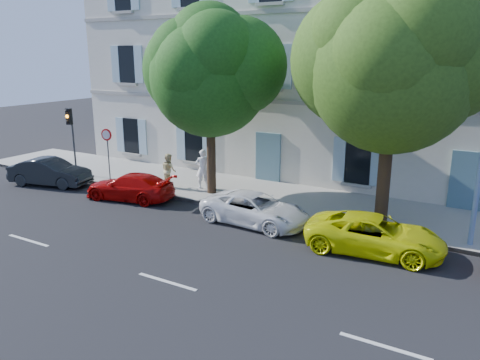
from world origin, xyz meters
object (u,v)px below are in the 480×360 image
Objects in this scene: tree_left at (210,77)px; car_yellow_supercar at (375,235)px; pedestrian_a at (203,169)px; car_red_coupe at (130,187)px; road_sign at (107,143)px; pedestrian_b at (169,170)px; traffic_light at (71,127)px; tree_right at (393,70)px; car_white_coupe at (255,209)px; car_dark_sedan at (50,172)px.

car_yellow_supercar is at bearing -18.15° from tree_left.
tree_left is at bearing 120.00° from pedestrian_a.
car_red_coupe is 1.58× the size of road_sign.
pedestrian_b is at bearing -174.76° from tree_left.
tree_right is at bearing 0.74° from traffic_light.
pedestrian_a is at bearing 172.84° from tree_right.
pedestrian_a is (-8.65, 2.98, 0.46)m from car_yellow_supercar.
car_red_coupe is 5.85m from tree_left.
car_white_coupe is at bearing 79.45° from car_yellow_supercar.
car_white_coupe is at bearing -173.00° from pedestrian_b.
pedestrian_b is (3.41, 0.41, -1.03)m from road_sign.
car_red_coupe is 2.53× the size of pedestrian_b.
pedestrian_b is at bearing -82.16° from car_dark_sedan.
pedestrian_b is (-2.23, -0.20, -4.27)m from tree_left.
traffic_light reaches higher than pedestrian_a.
car_yellow_supercar is at bearing -91.76° from car_white_coupe.
traffic_light is 2.30m from road_sign.
car_dark_sedan is 0.95× the size of car_white_coupe.
car_red_coupe is at bearing -29.76° from road_sign.
car_yellow_supercar is 9.53m from tree_left.
car_red_coupe is 0.46× the size of tree_right.
traffic_light is (-0.12, 1.58, 1.96)m from car_dark_sedan.
tree_left is 4.22m from pedestrian_a.
tree_right is 15.77m from traffic_light.
road_sign reaches higher than pedestrian_b.
car_yellow_supercar is (4.55, -0.41, 0.03)m from car_white_coupe.
pedestrian_a reaches higher than car_yellow_supercar.
tree_right is 3.41× the size of road_sign.
car_white_coupe is at bearing -9.88° from road_sign.
traffic_light is at bearing -173.42° from road_sign.
car_yellow_supercar reaches higher than car_red_coupe.
pedestrian_b is (5.60, 0.67, -1.67)m from traffic_light.
traffic_light is at bearing -179.26° from tree_right.
car_red_coupe is 3.58m from road_sign.
road_sign is at bearing 179.77° from tree_right.
tree_left reaches higher than traffic_light.
car_dark_sedan is 15.64m from car_yellow_supercar.
tree_left reaches higher than car_white_coupe.
car_white_coupe is at bearing -6.70° from traffic_light.
tree_left is at bearing 6.24° from road_sign.
car_white_coupe is at bearing -103.08° from car_dark_sedan.
car_red_coupe is at bearing -102.17° from car_dark_sedan.
traffic_light is at bearing -10.18° from car_dark_sedan.
car_yellow_supercar is (10.70, -0.34, 0.03)m from car_red_coupe.
road_sign reaches higher than car_yellow_supercar.
road_sign is at bearing -20.83° from pedestrian_a.
traffic_light reaches higher than car_dark_sedan.
tree_right reaches higher than tree_left.
pedestrian_a is (7.11, 1.25, -1.55)m from traffic_light.
car_yellow_supercar reaches higher than car_white_coupe.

